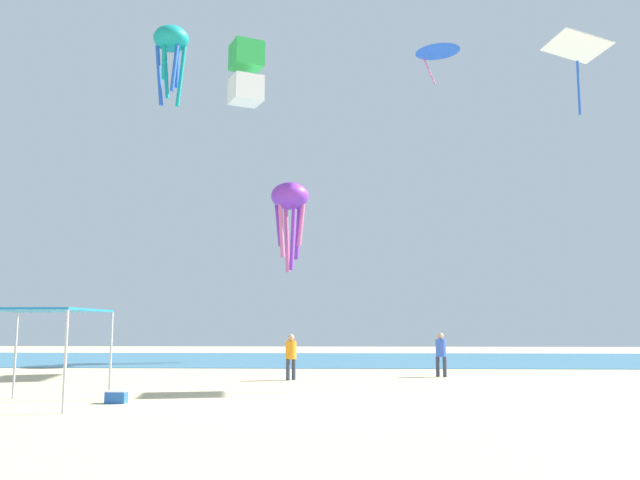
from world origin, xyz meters
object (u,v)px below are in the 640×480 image
at_px(cooler_box, 116,397).
at_px(kite_octopus_purple, 290,201).
at_px(kite_box_green, 246,73).
at_px(kite_octopus_teal, 171,43).
at_px(person_near_tent, 291,353).
at_px(kite_delta_blue, 437,48).
at_px(kite_diamond_white, 577,50).
at_px(canopy_tent, 40,314).
at_px(person_leftmost, 441,351).

bearing_deg(cooler_box, kite_octopus_purple, 82.73).
relative_size(cooler_box, kite_box_green, 0.17).
bearing_deg(kite_octopus_teal, cooler_box, 34.08).
bearing_deg(person_near_tent, kite_box_green, 64.71).
relative_size(kite_delta_blue, kite_octopus_teal, 0.75).
bearing_deg(kite_diamond_white, kite_octopus_teal, -135.22).
height_order(person_near_tent, kite_diamond_white, kite_diamond_white).
relative_size(kite_octopus_purple, kite_octopus_teal, 1.08).
xyz_separation_m(kite_diamond_white, kite_delta_blue, (-3.22, 16.65, 7.43)).
height_order(canopy_tent, kite_diamond_white, kite_diamond_white).
height_order(person_near_tent, person_leftmost, person_leftmost).
relative_size(person_near_tent, kite_octopus_purple, 0.32).
bearing_deg(kite_octopus_purple, person_leftmost, 132.34).
height_order(kite_delta_blue, kite_octopus_teal, kite_octopus_teal).
height_order(canopy_tent, kite_delta_blue, kite_delta_blue).
bearing_deg(kite_octopus_purple, kite_octopus_teal, 22.00).
bearing_deg(person_leftmost, kite_box_green, 9.42).
height_order(canopy_tent, person_near_tent, canopy_tent).
height_order(canopy_tent, kite_box_green, kite_box_green).
relative_size(canopy_tent, kite_delta_blue, 0.84).
distance_m(canopy_tent, kite_delta_blue, 33.83).
height_order(kite_box_green, kite_diamond_white, kite_box_green).
distance_m(person_near_tent, kite_delta_blue, 26.34).
bearing_deg(kite_box_green, kite_octopus_teal, -72.82).
bearing_deg(kite_octopus_purple, canopy_tent, 88.25).
distance_m(kite_octopus_purple, kite_diamond_white, 20.37).
relative_size(person_leftmost, cooler_box, 3.29).
distance_m(canopy_tent, kite_octopus_purple, 24.92).
xyz_separation_m(person_leftmost, kite_octopus_purple, (-7.65, 12.17, 9.01)).
relative_size(kite_octopus_purple, kite_diamond_white, 1.81).
distance_m(cooler_box, kite_box_green, 21.58).
bearing_deg(kite_octopus_purple, kite_diamond_white, 140.26).
relative_size(person_near_tent, kite_box_green, 0.55).
xyz_separation_m(canopy_tent, kite_delta_blue, (14.64, 24.47, 18.20)).
height_order(person_near_tent, cooler_box, person_near_tent).
height_order(kite_diamond_white, kite_delta_blue, kite_delta_blue).
bearing_deg(kite_diamond_white, cooler_box, -76.76).
distance_m(person_near_tent, kite_octopus_purple, 16.87).
bearing_deg(kite_octopus_purple, kite_box_green, 87.35).
bearing_deg(kite_box_green, kite_octopus_purple, -129.63).
bearing_deg(kite_octopus_teal, person_leftmost, 76.72).
xyz_separation_m(person_near_tent, kite_delta_blue, (8.42, 15.44, 19.61)).
distance_m(cooler_box, kite_diamond_white, 21.77).
xyz_separation_m(person_leftmost, kite_octopus_teal, (-15.18, 10.59, 19.00)).
relative_size(kite_box_green, kite_delta_blue, 0.85).
relative_size(person_near_tent, person_leftmost, 0.98).
xyz_separation_m(cooler_box, kite_diamond_white, (15.84, 7.20, 13.08)).
height_order(person_leftmost, kite_box_green, kite_box_green).
distance_m(canopy_tent, person_near_tent, 11.06).
distance_m(person_leftmost, cooler_box, 14.86).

